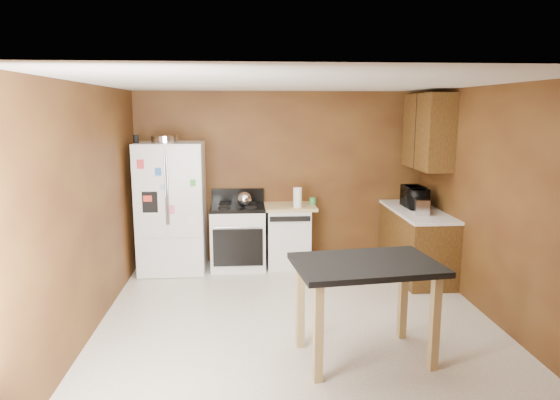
{
  "coord_description": "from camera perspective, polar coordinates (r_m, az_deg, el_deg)",
  "views": [
    {
      "loc": [
        -0.55,
        -5.01,
        2.25
      ],
      "look_at": [
        -0.12,
        0.85,
        1.17
      ],
      "focal_mm": 32.0,
      "sensor_mm": 36.0,
      "label": 1
    }
  ],
  "objects": [
    {
      "name": "dishwasher",
      "position": [
        7.22,
        0.93,
        -4.02
      ],
      "size": [
        0.78,
        0.63,
        0.89
      ],
      "color": "white",
      "rests_on": "ground"
    },
    {
      "name": "roasting_pan",
      "position": [
        6.93,
        -13.01,
        6.79
      ],
      "size": [
        0.37,
        0.37,
        0.09
      ],
      "primitive_type": "cylinder",
      "color": "silver",
      "rests_on": "refrigerator"
    },
    {
      "name": "wall_left",
      "position": [
        5.34,
        -20.99,
        -1.1
      ],
      "size": [
        0.0,
        4.5,
        4.5
      ],
      "primitive_type": "plane",
      "rotation": [
        1.57,
        0.0,
        1.57
      ],
      "color": "brown",
      "rests_on": "ground"
    },
    {
      "name": "green_canister",
      "position": [
        7.2,
        3.76,
        -0.11
      ],
      "size": [
        0.11,
        0.11,
        0.1
      ],
      "primitive_type": "cylinder",
      "rotation": [
        0.0,
        0.0,
        0.29
      ],
      "color": "#38934A",
      "rests_on": "dishwasher"
    },
    {
      "name": "wall_right",
      "position": [
        5.76,
        23.26,
        -0.46
      ],
      "size": [
        0.0,
        4.5,
        4.5
      ],
      "primitive_type": "plane",
      "rotation": [
        1.57,
        0.0,
        -1.57
      ],
      "color": "brown",
      "rests_on": "ground"
    },
    {
      "name": "wall_front",
      "position": [
        2.99,
        6.76,
        -9.23
      ],
      "size": [
        4.2,
        0.0,
        4.2
      ],
      "primitive_type": "plane",
      "rotation": [
        -1.57,
        0.0,
        0.0
      ],
      "color": "brown",
      "rests_on": "ground"
    },
    {
      "name": "wall_back",
      "position": [
        7.35,
        0.11,
        2.58
      ],
      "size": [
        4.2,
        0.0,
        4.2
      ],
      "primitive_type": "plane",
      "rotation": [
        1.57,
        0.0,
        0.0
      ],
      "color": "brown",
      "rests_on": "ground"
    },
    {
      "name": "microwave",
      "position": [
        7.16,
        15.16,
        0.23
      ],
      "size": [
        0.33,
        0.49,
        0.27
      ],
      "primitive_type": "imported",
      "rotation": [
        0.0,
        0.0,
        1.59
      ],
      "color": "black",
      "rests_on": "right_cabinets"
    },
    {
      "name": "toaster",
      "position": [
        6.74,
        15.92,
        -0.7
      ],
      "size": [
        0.23,
        0.31,
        0.2
      ],
      "primitive_type": "cube",
      "rotation": [
        0.0,
        0.0,
        -0.24
      ],
      "color": "silver",
      "rests_on": "right_cabinets"
    },
    {
      "name": "ceiling",
      "position": [
        5.05,
        2.11,
        13.22
      ],
      "size": [
        4.5,
        4.5,
        0.0
      ],
      "primitive_type": "plane",
      "rotation": [
        3.14,
        0.0,
        0.0
      ],
      "color": "white",
      "rests_on": "ground"
    },
    {
      "name": "floor",
      "position": [
        5.53,
        1.93,
        -13.65
      ],
      "size": [
        4.5,
        4.5,
        0.0
      ],
      "primitive_type": "plane",
      "color": "white",
      "rests_on": "ground"
    },
    {
      "name": "gas_range",
      "position": [
        7.17,
        -4.81,
        -4.09
      ],
      "size": [
        0.76,
        0.68,
        1.1
      ],
      "color": "white",
      "rests_on": "ground"
    },
    {
      "name": "pen_cup",
      "position": [
        6.93,
        -16.14,
        6.71
      ],
      "size": [
        0.07,
        0.07,
        0.11
      ],
      "primitive_type": "cylinder",
      "color": "black",
      "rests_on": "refrigerator"
    },
    {
      "name": "island",
      "position": [
        4.57,
        9.76,
        -8.65
      ],
      "size": [
        1.35,
        0.98,
        0.91
      ],
      "color": "black",
      "rests_on": "ground"
    },
    {
      "name": "paper_towel",
      "position": [
        6.96,
        2.01,
        0.28
      ],
      "size": [
        0.12,
        0.12,
        0.28
      ],
      "primitive_type": "cylinder",
      "rotation": [
        0.0,
        0.0,
        0.04
      ],
      "color": "white",
      "rests_on": "dishwasher"
    },
    {
      "name": "right_cabinets",
      "position": [
        7.05,
        15.67,
        -0.97
      ],
      "size": [
        0.63,
        1.58,
        2.45
      ],
      "color": "brown",
      "rests_on": "ground"
    },
    {
      "name": "refrigerator",
      "position": [
        7.08,
        -12.25,
        -0.83
      ],
      "size": [
        0.9,
        0.8,
        1.8
      ],
      "color": "white",
      "rests_on": "ground"
    },
    {
      "name": "kettle",
      "position": [
        7.0,
        -4.09,
        0.1
      ],
      "size": [
        0.2,
        0.2,
        0.2
      ],
      "primitive_type": "sphere",
      "color": "silver",
      "rests_on": "gas_range"
    }
  ]
}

